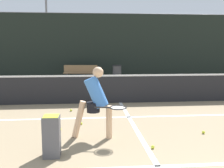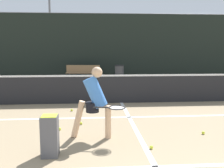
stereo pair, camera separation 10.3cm
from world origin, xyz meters
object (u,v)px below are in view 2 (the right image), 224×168
(courtside_bench, at_px, (83,72))
(parked_car, at_px, (131,66))
(player_practicing, at_px, (95,99))
(trash_bin, at_px, (119,73))
(ball_hopper, at_px, (50,135))

(courtside_bench, xyz_separation_m, parked_car, (3.21, 3.30, 0.12))
(player_practicing, height_order, trash_bin, player_practicing)
(ball_hopper, relative_size, parked_car, 0.15)
(parked_car, bearing_deg, player_practicing, -101.79)
(ball_hopper, bearing_deg, trash_bin, 77.43)
(courtside_bench, height_order, parked_car, parked_car)
(player_practicing, relative_size, trash_bin, 1.67)
(ball_hopper, height_order, parked_car, parked_car)
(trash_bin, bearing_deg, player_practicing, -99.00)
(player_practicing, height_order, parked_car, player_practicing)
(courtside_bench, bearing_deg, trash_bin, -5.88)
(ball_hopper, height_order, courtside_bench, courtside_bench)
(ball_hopper, xyz_separation_m, trash_bin, (2.20, 9.87, 0.07))
(player_practicing, relative_size, parked_car, 0.32)
(player_practicing, bearing_deg, courtside_bench, 102.64)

